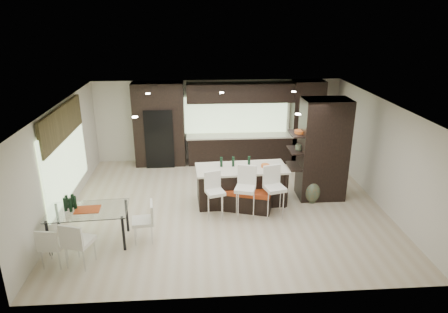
{
  "coord_description": "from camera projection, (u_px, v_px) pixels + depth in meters",
  "views": [
    {
      "loc": [
        -0.69,
        -9.3,
        4.81
      ],
      "look_at": [
        0.0,
        0.6,
        1.15
      ],
      "focal_mm": 32.0,
      "sensor_mm": 36.0,
      "label": 1
    }
  ],
  "objects": [
    {
      "name": "floor_vase",
      "position": [
        313.0,
        182.0,
        10.43
      ],
      "size": [
        0.52,
        0.52,
        1.16
      ],
      "primitive_type": null,
      "rotation": [
        0.0,
        0.0,
        0.27
      ],
      "color": "#464F39",
      "rests_on": "ground"
    },
    {
      "name": "dining_table",
      "position": [
        90.0,
        226.0,
        8.63
      ],
      "size": [
        1.72,
        1.04,
        0.8
      ],
      "primitive_type": "cube",
      "rotation": [
        0.0,
        0.0,
        0.06
      ],
      "color": "white",
      "rests_on": "ground"
    },
    {
      "name": "right_wall",
      "position": [
        381.0,
        153.0,
        10.21
      ],
      "size": [
        0.02,
        7.0,
        2.7
      ],
      "primitive_type": "cube",
      "color": "beige",
      "rests_on": "ground"
    },
    {
      "name": "kitchen_island",
      "position": [
        241.0,
        185.0,
        10.47
      ],
      "size": [
        2.41,
        1.14,
        0.98
      ],
      "primitive_type": "cube",
      "rotation": [
        0.0,
        0.0,
        0.06
      ],
      "color": "black",
      "rests_on": "ground"
    },
    {
      "name": "bench",
      "position": [
        242.0,
        199.0,
        10.16
      ],
      "size": [
        1.55,
        0.97,
        0.56
      ],
      "primitive_type": "cube",
      "rotation": [
        0.0,
        0.0,
        -0.31
      ],
      "color": "black",
      "rests_on": "ground"
    },
    {
      "name": "ceiling",
      "position": [
        226.0,
        104.0,
        9.48
      ],
      "size": [
        8.0,
        7.0,
        0.02
      ],
      "primitive_type": "cube",
      "color": "white",
      "rests_on": "ground"
    },
    {
      "name": "chair_end",
      "position": [
        143.0,
        224.0,
        8.7
      ],
      "size": [
        0.5,
        0.5,
        0.84
      ],
      "primitive_type": "cube",
      "rotation": [
        0.0,
        0.0,
        1.68
      ],
      "color": "white",
      "rests_on": "ground"
    },
    {
      "name": "ground",
      "position": [
        226.0,
        206.0,
        10.42
      ],
      "size": [
        8.0,
        8.0,
        0.0
      ],
      "primitive_type": "plane",
      "color": "#C4B296",
      "rests_on": "ground"
    },
    {
      "name": "ceiling_spots",
      "position": [
        225.0,
        103.0,
        9.72
      ],
      "size": [
        4.0,
        3.0,
        0.02
      ],
      "primitive_type": "cube",
      "color": "white",
      "rests_on": "ceiling"
    },
    {
      "name": "partition_column",
      "position": [
        323.0,
        150.0,
        10.49
      ],
      "size": [
        1.2,
        0.8,
        2.7
      ],
      "primitive_type": "cube",
      "color": "black",
      "rests_on": "ground"
    },
    {
      "name": "back_cabinetry",
      "position": [
        234.0,
        123.0,
        12.95
      ],
      "size": [
        6.8,
        0.68,
        2.7
      ],
      "primitive_type": "cube",
      "color": "black",
      "rests_on": "ground"
    },
    {
      "name": "stone_accent",
      "position": [
        62.0,
        123.0,
        9.57
      ],
      "size": [
        0.08,
        3.0,
        0.8
      ],
      "primitive_type": "cube",
      "color": "brown",
      "rests_on": "left_wall"
    },
    {
      "name": "stool_mid",
      "position": [
        245.0,
        198.0,
        9.68
      ],
      "size": [
        0.58,
        0.58,
        1.04
      ],
      "primitive_type": "cube",
      "rotation": [
        0.0,
        0.0,
        -0.29
      ],
      "color": "white",
      "rests_on": "ground"
    },
    {
      "name": "window_left",
      "position": [
        66.0,
        158.0,
        9.88
      ],
      "size": [
        0.04,
        3.2,
        1.9
      ],
      "primitive_type": "cube",
      "color": "#B2D199",
      "rests_on": "left_wall"
    },
    {
      "name": "chair_far",
      "position": [
        53.0,
        247.0,
        7.88
      ],
      "size": [
        0.48,
        0.48,
        0.8
      ],
      "primitive_type": "cube",
      "rotation": [
        0.0,
        0.0,
        -0.11
      ],
      "color": "white",
      "rests_on": "ground"
    },
    {
      "name": "stool_right",
      "position": [
        274.0,
        197.0,
        9.73
      ],
      "size": [
        0.56,
        0.56,
        1.03
      ],
      "primitive_type": "cube",
      "rotation": [
        0.0,
        0.0,
        0.26
      ],
      "color": "white",
      "rests_on": "ground"
    },
    {
      "name": "stool_left",
      "position": [
        215.0,
        200.0,
        9.67
      ],
      "size": [
        0.52,
        0.52,
        0.94
      ],
      "primitive_type": "cube",
      "rotation": [
        0.0,
        0.0,
        0.3
      ],
      "color": "white",
      "rests_on": "ground"
    },
    {
      "name": "back_wall",
      "position": [
        218.0,
        121.0,
        13.22
      ],
      "size": [
        8.0,
        0.02,
        2.7
      ],
      "primitive_type": "cube",
      "color": "beige",
      "rests_on": "ground"
    },
    {
      "name": "window_back",
      "position": [
        236.0,
        115.0,
        13.16
      ],
      "size": [
        3.4,
        0.04,
        1.2
      ],
      "primitive_type": "cube",
      "color": "#B2D199",
      "rests_on": "back_wall"
    },
    {
      "name": "chair_near",
      "position": [
        80.0,
        244.0,
        7.87
      ],
      "size": [
        0.63,
        0.63,
        0.91
      ],
      "primitive_type": "cube",
      "rotation": [
        0.0,
        0.0,
        -0.32
      ],
      "color": "white",
      "rests_on": "ground"
    },
    {
      "name": "refrigerator",
      "position": [
        160.0,
        137.0,
        12.88
      ],
      "size": [
        0.9,
        0.68,
        1.9
      ],
      "primitive_type": "cube",
      "color": "black",
      "rests_on": "ground"
    },
    {
      "name": "left_wall",
      "position": [
        62.0,
        161.0,
        9.69
      ],
      "size": [
        0.02,
        7.0,
        2.7
      ],
      "primitive_type": "cube",
      "color": "beige",
      "rests_on": "ground"
    }
  ]
}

